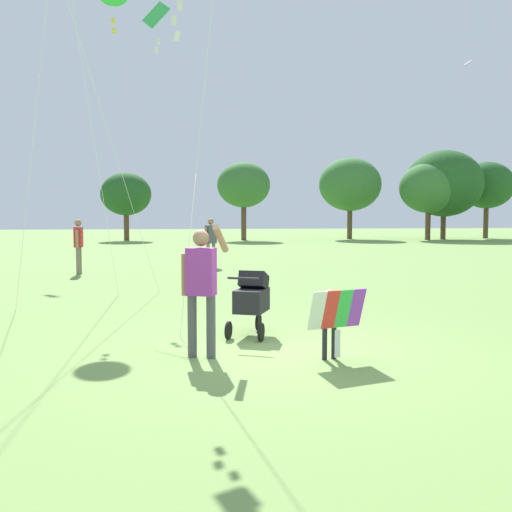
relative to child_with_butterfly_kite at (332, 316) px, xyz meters
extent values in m
plane|color=#75994C|center=(-0.56, 0.49, -0.59)|extent=(120.00, 120.00, 0.00)
cylinder|color=brown|center=(-5.85, 33.78, 0.31)|extent=(0.36, 0.36, 1.81)
ellipsoid|color=#235623|center=(-5.85, 33.78, 2.59)|extent=(3.43, 3.09, 2.92)
cylinder|color=brown|center=(2.19, 33.22, 0.59)|extent=(0.36, 0.36, 2.36)
ellipsoid|color=#387033|center=(2.19, 33.22, 3.23)|extent=(3.66, 3.29, 3.11)
cylinder|color=brown|center=(9.97, 34.03, 0.48)|extent=(0.36, 0.36, 2.14)
ellipsoid|color=#387033|center=(9.97, 34.03, 3.34)|extent=(4.49, 4.04, 3.81)
cylinder|color=brown|center=(15.03, 32.05, 0.40)|extent=(0.36, 0.36, 1.99)
ellipsoid|color=#387033|center=(15.03, 32.05, 3.03)|extent=(4.09, 3.68, 3.47)
cylinder|color=brown|center=(16.47, 32.74, 0.29)|extent=(0.36, 0.36, 1.77)
ellipsoid|color=#235623|center=(16.47, 32.74, 3.39)|extent=(5.54, 4.99, 4.71)
cylinder|color=brown|center=(20.38, 34.02, 0.57)|extent=(0.36, 0.36, 2.32)
ellipsoid|color=#235623|center=(20.38, 34.02, 3.35)|extent=(4.05, 3.65, 3.45)
cylinder|color=#232328|center=(0.05, 0.08, -0.36)|extent=(0.07, 0.07, 0.46)
cylinder|color=#232328|center=(-0.09, 0.03, -0.36)|extent=(0.07, 0.07, 0.46)
cube|color=silver|center=(-0.02, 0.05, 0.04)|extent=(0.23, 0.18, 0.35)
cylinder|color=tan|center=(0.10, 0.09, 0.02)|extent=(0.05, 0.05, 0.31)
cylinder|color=tan|center=(-0.14, 0.01, 0.02)|extent=(0.05, 0.05, 0.31)
sphere|color=tan|center=(-0.02, 0.05, 0.29)|extent=(0.12, 0.12, 0.12)
cube|color=purple|center=(0.32, -0.03, 0.11)|extent=(0.24, 0.23, 0.52)
cube|color=green|center=(0.13, -0.09, 0.11)|extent=(0.24, 0.23, 0.52)
cube|color=red|center=(-0.06, -0.15, 0.11)|extent=(0.24, 0.23, 0.52)
cube|color=white|center=(-0.24, -0.21, 0.11)|extent=(0.24, 0.23, 0.52)
cube|color=white|center=(0.04, -0.14, -0.34)|extent=(0.08, 0.04, 0.36)
cylinder|color=#4C4C51|center=(-1.82, 0.40, -0.17)|extent=(0.12, 0.12, 0.84)
cylinder|color=#4C4C51|center=(-1.57, 0.31, -0.17)|extent=(0.12, 0.12, 0.84)
cube|color=purple|center=(-1.70, 0.36, 0.57)|extent=(0.43, 0.34, 0.63)
cylinder|color=#A37556|center=(-1.91, 0.44, 0.53)|extent=(0.09, 0.09, 0.56)
cylinder|color=#A37556|center=(-1.43, 0.41, 1.00)|extent=(0.26, 0.51, 0.40)
sphere|color=#A37556|center=(-1.70, 0.36, 1.02)|extent=(0.22, 0.22, 0.22)
cylinder|color=black|center=(-0.71, 2.08, -0.45)|extent=(0.14, 0.27, 0.28)
cylinder|color=black|center=(-1.25, 1.44, -0.45)|extent=(0.14, 0.27, 0.28)
cylinder|color=black|center=(-0.77, 1.25, -0.45)|extent=(0.14, 0.27, 0.28)
cube|color=black|center=(-0.87, 1.70, -0.03)|extent=(0.65, 0.76, 0.36)
cube|color=black|center=(-0.82, 1.81, 0.27)|extent=(0.54, 0.54, 0.35)
cylinder|color=black|center=(-1.04, 1.27, 0.37)|extent=(0.46, 0.22, 0.04)
cube|color=white|center=(-1.95, 1.68, 4.45)|extent=(0.08, 0.06, 0.14)
cube|color=white|center=(-2.04, 1.66, 4.23)|extent=(0.08, 0.06, 0.14)
cube|color=white|center=(-2.00, 1.71, 4.01)|extent=(0.09, 0.08, 0.14)
cylinder|color=silver|center=(-1.72, 1.09, 2.11)|extent=(0.56, 1.18, 5.41)
cube|color=green|center=(-2.53, 6.87, 5.97)|extent=(0.70, 0.71, 0.81)
cube|color=white|center=(-2.48, 6.90, 5.37)|extent=(0.08, 0.03, 0.14)
cube|color=white|center=(-2.53, 6.85, 5.15)|extent=(0.08, 0.04, 0.14)
cylinder|color=silver|center=(-3.33, 5.16, 2.59)|extent=(1.62, 3.42, 6.38)
cylinder|color=silver|center=(-4.51, 3.65, 3.41)|extent=(1.51, 1.92, 8.00)
cube|color=yellow|center=(-3.48, 6.58, 5.71)|extent=(0.08, 0.05, 0.14)
cube|color=yellow|center=(-3.46, 6.59, 5.49)|extent=(0.08, 0.02, 0.14)
cylinder|color=silver|center=(-3.71, 4.90, 2.76)|extent=(0.49, 3.37, 6.71)
cube|color=black|center=(16.30, 29.27, 10.94)|extent=(0.46, 0.58, 0.44)
cylinder|color=#7F705B|center=(-0.88, 13.50, -0.17)|extent=(0.12, 0.12, 0.85)
cylinder|color=#7F705B|center=(-1.08, 13.33, -0.17)|extent=(0.12, 0.12, 0.85)
cube|color=#4C4C56|center=(-0.98, 13.42, 0.58)|extent=(0.43, 0.41, 0.64)
cylinder|color=#A37556|center=(-0.80, 13.57, 0.53)|extent=(0.09, 0.09, 0.57)
cylinder|color=#A37556|center=(-1.16, 13.27, 0.53)|extent=(0.09, 0.09, 0.57)
sphere|color=#A37556|center=(-0.98, 13.42, 1.02)|extent=(0.22, 0.22, 0.22)
cylinder|color=#7F705B|center=(-5.22, 11.43, -0.17)|extent=(0.12, 0.12, 0.85)
cylinder|color=#7F705B|center=(-5.22, 11.70, -0.17)|extent=(0.12, 0.12, 0.85)
cube|color=red|center=(-5.22, 11.56, 0.57)|extent=(0.24, 0.37, 0.64)
cylinder|color=#A37556|center=(-5.22, 11.33, 0.53)|extent=(0.09, 0.09, 0.56)
cylinder|color=#A37556|center=(-5.22, 11.79, 0.53)|extent=(0.09, 0.09, 0.56)
sphere|color=#A37556|center=(-5.22, 11.56, 1.02)|extent=(0.22, 0.22, 0.22)
camera|label=1|loc=(-1.92, -7.48, 1.36)|focal=41.40mm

